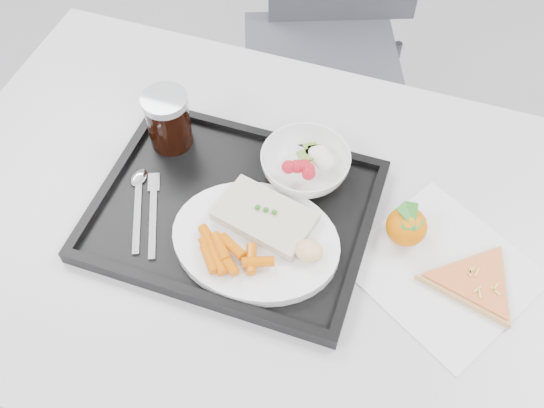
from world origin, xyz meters
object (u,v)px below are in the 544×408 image
Objects in this scene: table at (269,246)px; tray at (234,211)px; dinner_plate at (256,241)px; chair at (332,21)px; salad_bowl at (305,164)px; tangerine at (406,226)px; pizza_slice at (475,282)px; cola_glass at (168,119)px.

tray is (-0.06, 0.00, 0.08)m from table.
dinner_plate reaches higher than table.
chair is (-0.10, 0.81, -0.15)m from table.
salad_bowl is 1.82× the size of tangerine.
pizza_slice is at bearing -61.79° from chair.
tray is 2.04× the size of pizza_slice.
dinner_plate is at bearing -156.33° from tangerine.
chair reaches higher than tray.
table is 0.10m from dinner_plate.
cola_glass is at bearing 144.21° from dinner_plate.
dinner_plate is at bearing -95.70° from table.
dinner_plate is 3.23× the size of tangerine.
chair reaches higher than tangerine.
dinner_plate is (0.10, -0.86, 0.24)m from chair.
pizza_slice reaches higher than table.
cola_glass is (-0.25, -0.01, 0.03)m from salad_bowl.
tangerine is (0.19, -0.07, -0.00)m from salad_bowl.
pizza_slice is at bearing -0.35° from table.
cola_glass reaches higher than pizza_slice.
tangerine is (0.28, 0.05, 0.03)m from tray.
pizza_slice is at bearing -0.58° from tray.
tangerine is at bearing 9.37° from tray.
chair is 0.75m from salad_bowl.
tray is at bearing 138.50° from dinner_plate.
tray is 5.39× the size of tangerine.
cola_glass is 0.49× the size of pizza_slice.
table is at bearing 84.30° from dinner_plate.
salad_bowl is at bearing 1.48° from cola_glass.
salad_bowl is at bearing 76.80° from table.
chair reaches higher than cola_glass.
chair is 4.22× the size of pizza_slice.
dinner_plate is at bearing -35.79° from cola_glass.
salad_bowl reaches higher than table.
tangerine reaches higher than table.
tangerine is at bearing 23.67° from dinner_plate.
salad_bowl is (0.03, 0.16, 0.01)m from dinner_plate.
tray is 0.15m from salad_bowl.
cola_glass is at bearing 154.14° from table.
table is 0.83m from chair.
dinner_plate is 0.17m from salad_bowl.
salad_bowl is at bearing 79.02° from dinner_plate.
chair is 11.14× the size of tangerine.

